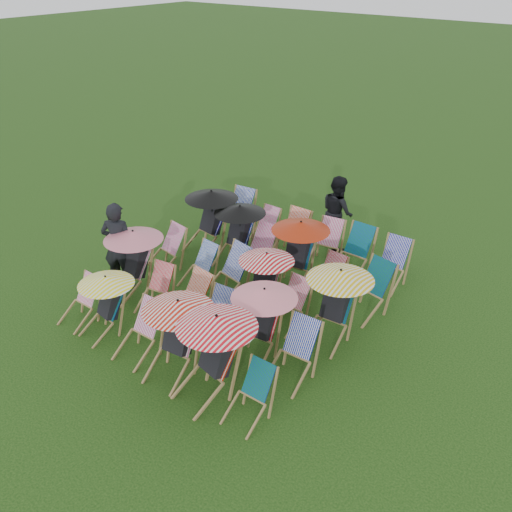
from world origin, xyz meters
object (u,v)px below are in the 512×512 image
Objects in this scene: deckchair_29 at (390,264)px; person_rear at (337,212)px; deckchair_5 at (249,396)px; person_left at (118,246)px; deckchair_0 at (80,302)px.

person_rear is (-1.74, 0.84, 0.37)m from deckchair_29.
deckchair_5 is 5.84m from person_rear.
deckchair_5 is 0.45× the size of person_left.
deckchair_0 is 0.89× the size of deckchair_29.
person_rear is at bearing -148.85° from person_left.
deckchair_0 is 1.01× the size of deckchair_5.
deckchair_5 is 4.68m from deckchair_29.
deckchair_5 is at bearing -89.32° from deckchair_29.
deckchair_0 is 0.45× the size of person_left.
person_left is (-0.38, 1.29, 0.50)m from deckchair_0.
deckchair_5 is at bearing 134.80° from person_left.
deckchair_0 is 1.44m from person_left.
person_left is (-4.34, 1.32, 0.50)m from deckchair_5.
deckchair_29 is (3.84, 4.65, 0.05)m from deckchair_0.
person_left is 1.08× the size of person_rear.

